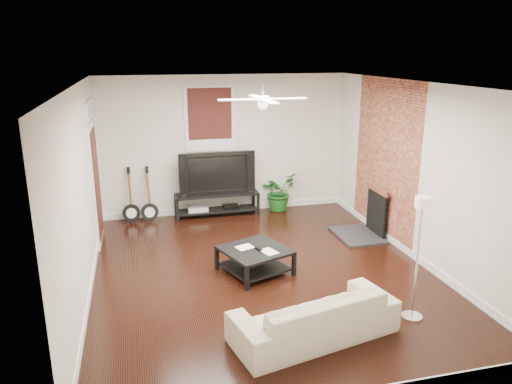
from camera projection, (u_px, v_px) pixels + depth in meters
room at (263, 183)px, 7.06m from camera, size 5.01×6.01×2.81m
brick_accent at (385, 160)px, 8.56m from camera, size 0.02×2.20×2.80m
fireplace at (367, 212)px, 8.76m from camera, size 0.80×1.10×0.92m
window_back at (210, 119)px, 9.60m from camera, size 1.00×0.06×1.30m
door_left at (95, 172)px, 8.30m from camera, size 0.08×1.00×2.50m
tv_stand at (217, 204)px, 9.92m from camera, size 1.69×0.45×0.47m
tv at (216, 172)px, 9.75m from camera, size 1.51×0.20×0.87m
coffee_table at (255, 260)px, 7.38m from camera, size 1.15×1.15×0.38m
sofa at (314, 315)px, 5.67m from camera, size 2.08×1.18×0.57m
floor_lamp at (417, 259)px, 5.93m from camera, size 0.32×0.32×1.60m
potted_plant at (279, 191)px, 10.21m from camera, size 0.95×0.93×0.80m
guitar_left at (130, 196)px, 9.41m from camera, size 0.34×0.25×1.10m
guitar_right at (149, 195)px, 9.46m from camera, size 0.37×0.28×1.10m
ceiling_fan at (263, 99)px, 6.72m from camera, size 1.24×1.24×0.32m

